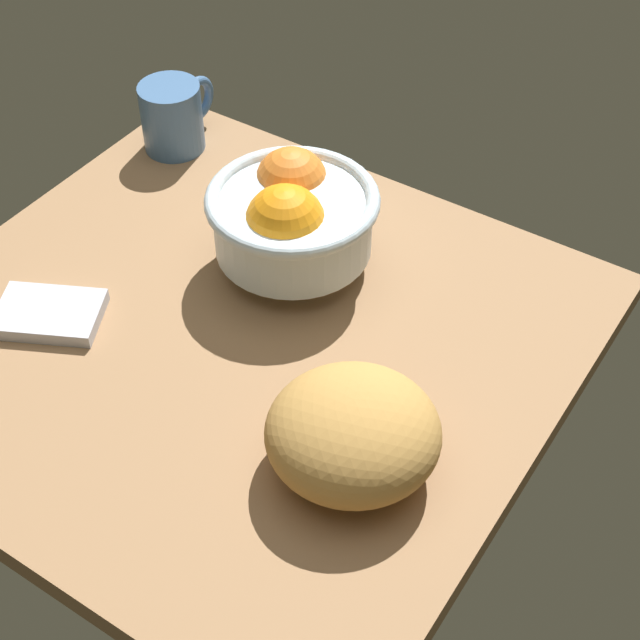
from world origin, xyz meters
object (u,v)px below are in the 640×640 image
at_px(bread_loaf, 353,433).
at_px(napkin_folded, 49,314).
at_px(fruit_bowl, 291,216).
at_px(mug, 174,116).

xyz_separation_m(bread_loaf, napkin_folded, (0.37, 0.01, -0.04)).
xyz_separation_m(fruit_bowl, mug, (0.26, -0.11, -0.02)).
xyz_separation_m(napkin_folded, mug, (0.09, -0.33, 0.04)).
bearing_deg(fruit_bowl, mug, -22.95).
bearing_deg(napkin_folded, fruit_bowl, -126.98).
bearing_deg(mug, bread_loaf, 145.93).
relative_size(fruit_bowl, napkin_folded, 1.72).
distance_m(fruit_bowl, bread_loaf, 0.29).
height_order(fruit_bowl, napkin_folded, fruit_bowl).
relative_size(bread_loaf, mug, 1.32).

